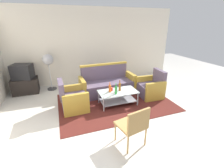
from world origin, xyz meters
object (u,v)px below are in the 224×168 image
Objects in this scene: bottle_orange at (110,88)px; wicker_chair at (134,124)px; couch at (107,84)px; bottle_green at (116,90)px; armchair_left at (73,100)px; tv_stand at (26,86)px; armchair_right at (151,88)px; pedestal_fan at (48,62)px; coffee_table at (118,96)px; television at (22,72)px; bottle_brown at (120,87)px; cup at (111,89)px.

wicker_chair reaches higher than bottle_orange.
bottle_green is (-0.07, -0.99, 0.21)m from couch.
tv_stand is (-1.39, 1.64, -0.03)m from armchair_left.
couch is 2.15× the size of armchair_right.
couch is at bearing -28.93° from pedestal_fan.
coffee_table is at bearing 50.18° from bottle_green.
television is at bearing 143.93° from bottle_orange.
bottle_brown is at bearing 98.14° from armchair_right.
couch is at bearing 81.35° from cup.
bottle_brown is at bearing -17.25° from cup.
armchair_left is at bearing 173.67° from bottle_orange.
bottle_brown is (-1.13, -0.11, 0.24)m from armchair_right.
bottle_brown reaches higher than tv_stand.
bottle_orange is (-0.23, 0.03, 0.25)m from coffee_table.
coffee_table is 3.46× the size of bottle_brown.
coffee_table is 3.79× the size of bottle_orange.
armchair_left is at bearing 146.48° from television.
coffee_table is 0.87× the size of pedestal_fan.
pedestal_fan reaches higher than coffee_table.
cup is at bearing 72.61° from wicker_chair.
pedestal_fan is (-1.66, 1.73, 0.55)m from cup.
cup is (-0.16, 0.11, 0.19)m from coffee_table.
coffee_table is at bearing 99.53° from armchair_right.
couch reaches higher than cup.
bottle_orange is 0.93× the size of bottle_green.
couch is 6.28× the size of bottle_orange.
couch is at bearing 118.37° from armchair_left.
pedestal_fan is (0.82, 0.05, 0.75)m from tv_stand.
bottle_brown is 3.23m from television.
television reaches higher than bottle_brown.
armchair_left is 1.20m from bottle_green.
couch is at bearing -19.79° from tv_stand.
cup is at bearing 162.17° from television.
pedestal_fan is at bearing 136.48° from bottle_brown.
coffee_table is (0.05, -0.85, -0.04)m from couch.
tv_stand is (-3.84, 1.64, -0.03)m from armchair_right.
armchair_right is at bearing 37.73° from wicker_chair.
pedestal_fan reaches higher than bottle_orange.
bottle_brown is (0.12, -0.82, 0.22)m from couch.
bottle_brown is at bearing 43.73° from bottle_green.
bottle_green is at bearing -37.32° from tv_stand.
armchair_right reaches higher than tv_stand.
television is (-2.64, 1.79, 0.49)m from coffee_table.
bottle_brown reaches higher than bottle_green.
armchair_left is 1.26m from coffee_table.
tv_stand is (-2.64, 1.79, -0.01)m from coffee_table.
bottle_orange is 0.42× the size of television.
bottle_green is (-0.12, -0.14, 0.26)m from coffee_table.
armchair_left is at bearing 28.20° from couch.
bottle_brown is 0.40× the size of tv_stand.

